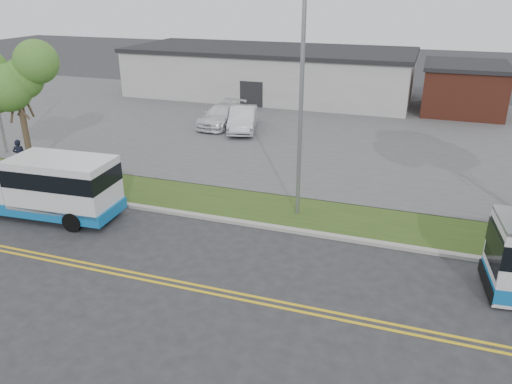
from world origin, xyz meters
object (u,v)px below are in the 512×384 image
at_px(streetlight_near, 301,99).
at_px(parked_car_a, 243,119).
at_px(parked_car_b, 222,115).
at_px(tree_west, 16,79).
at_px(pedestrian, 20,156).
at_px(shuttle_bus, 50,185).

relative_size(streetlight_near, parked_car_a, 1.90).
relative_size(parked_car_a, parked_car_b, 0.97).
distance_m(tree_west, pedestrian, 4.15).
xyz_separation_m(shuttle_bus, parked_car_b, (1.24, 16.44, -0.62)).
xyz_separation_m(shuttle_bus, pedestrian, (-5.33, 3.91, -0.46)).
distance_m(tree_west, streetlight_near, 15.01).
xyz_separation_m(shuttle_bus, parked_car_a, (3.13, 15.69, -0.54)).
bearing_deg(parked_car_a, tree_west, -139.77).
bearing_deg(parked_car_a, streetlight_near, -75.26).
relative_size(pedestrian, parked_car_a, 0.36).
xyz_separation_m(tree_west, pedestrian, (-0.55, -0.13, -4.11)).
distance_m(tree_west, parked_car_b, 14.43).
bearing_deg(pedestrian, shuttle_bus, 119.81).
bearing_deg(streetlight_near, shuttle_bus, -160.77).
xyz_separation_m(tree_west, streetlight_near, (15.00, -0.47, 0.11)).
bearing_deg(pedestrian, streetlight_near, 154.80).
height_order(pedestrian, parked_car_a, pedestrian).
relative_size(shuttle_bus, parked_car_b, 1.41).
bearing_deg(parked_car_a, pedestrian, -141.28).
bearing_deg(tree_west, parked_car_b, 64.13).
height_order(pedestrian, parked_car_b, pedestrian).
height_order(streetlight_near, parked_car_b, streetlight_near).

